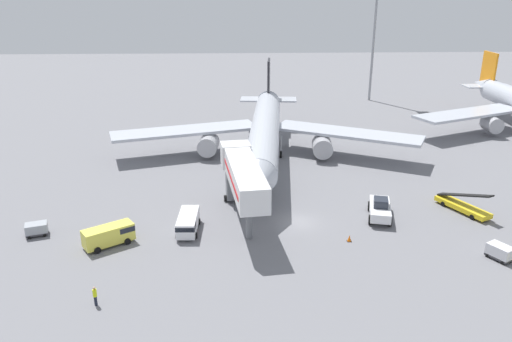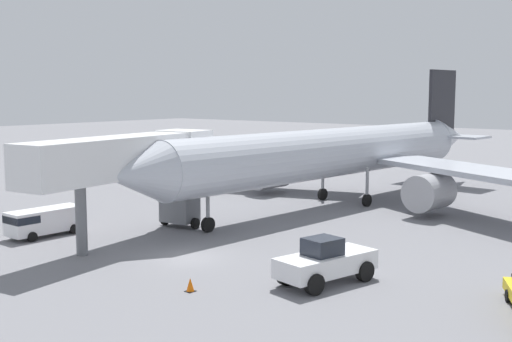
{
  "view_description": "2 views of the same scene",
  "coord_description": "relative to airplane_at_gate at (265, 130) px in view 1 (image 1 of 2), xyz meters",
  "views": [
    {
      "loc": [
        -6.81,
        -50.88,
        25.12
      ],
      "look_at": [
        -4.34,
        11.07,
        2.1
      ],
      "focal_mm": 35.23,
      "sensor_mm": 36.0,
      "label": 1
    },
    {
      "loc": [
        27.03,
        -27.66,
        10.08
      ],
      "look_at": [
        -4.42,
        12.37,
        3.82
      ],
      "focal_mm": 45.25,
      "sensor_mm": 36.0,
      "label": 2
    }
  ],
  "objects": [
    {
      "name": "pushback_tug",
      "position": [
        11.93,
        -21.62,
        -3.43
      ],
      "size": [
        3.55,
        6.11,
        2.49
      ],
      "color": "white",
      "rests_on": "ground"
    },
    {
      "name": "baggage_cart_mid_center",
      "position": [
        21.1,
        -31.26,
        -3.76
      ],
      "size": [
        2.39,
        2.72,
        1.48
      ],
      "color": "#38383D",
      "rests_on": "ground"
    },
    {
      "name": "ground_plane",
      "position": [
        2.51,
        -22.31,
        -4.58
      ],
      "size": [
        300.0,
        300.0,
        0.0
      ],
      "primitive_type": "plane",
      "color": "slate"
    },
    {
      "name": "airplane_at_gate",
      "position": [
        0.0,
        0.0,
        0.0
      ],
      "size": [
        47.88,
        48.7,
        12.46
      ],
      "color": "#B7BCC6",
      "rests_on": "ground"
    },
    {
      "name": "belt_loader_truck",
      "position": [
        22.19,
        -20.25,
        -3.81
      ],
      "size": [
        4.71,
        7.03,
        3.29
      ],
      "color": "yellow",
      "rests_on": "ground"
    },
    {
      "name": "ground_crew_worker_foreground",
      "position": [
        -16.26,
        -37.26,
        -3.65
      ],
      "size": [
        0.45,
        0.45,
        1.76
      ],
      "color": "#1E2333",
      "rests_on": "ground"
    },
    {
      "name": "service_van_near_left",
      "position": [
        -17.41,
        -26.83,
        -3.39
      ],
      "size": [
        5.22,
        4.35,
        2.08
      ],
      "color": "#E5DB4C",
      "rests_on": "ground"
    },
    {
      "name": "safety_cone_alpha",
      "position": [
        7.28,
        -27.06,
        -4.23
      ],
      "size": [
        0.47,
        0.47,
        0.72
      ],
      "color": "black",
      "rests_on": "ground"
    },
    {
      "name": "service_van_near_right",
      "position": [
        -9.71,
        -24.24,
        -3.47
      ],
      "size": [
        2.39,
        5.39,
        1.91
      ],
      "color": "white",
      "rests_on": "ground"
    },
    {
      "name": "jet_bridge",
      "position": [
        -3.77,
        -20.99,
        0.79
      ],
      "size": [
        5.25,
        16.43,
        7.24
      ],
      "color": "silver",
      "rests_on": "ground"
    },
    {
      "name": "apron_light_mast",
      "position": [
        26.54,
        40.78,
        15.77
      ],
      "size": [
        2.4,
        2.4,
        30.06
      ],
      "color": "#93969B",
      "rests_on": "ground"
    },
    {
      "name": "baggage_cart_rear_right",
      "position": [
        -25.78,
        -24.38,
        -3.82
      ],
      "size": [
        2.54,
        2.08,
        1.36
      ],
      "color": "#38383D",
      "rests_on": "ground"
    }
  ]
}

